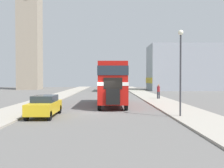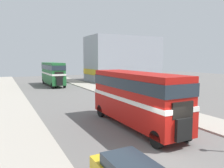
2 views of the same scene
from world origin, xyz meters
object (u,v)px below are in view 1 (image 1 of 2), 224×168
Objects in this scene: bus_distant at (110,79)px; street_lamp at (181,60)px; double_decker_bus at (112,81)px; church_tower at (30,14)px; car_parked_near at (45,106)px; pedestrian_walking at (158,91)px.

street_lamp is (4.48, -36.82, 1.34)m from bus_distant.
church_tower is (-19.72, 37.19, 16.24)m from double_decker_bus.
church_tower reaches higher than car_parked_near.
street_lamp is (-1.48, -14.70, 2.81)m from pedestrian_walking.
double_decker_bus is at bearing 120.06° from street_lamp.
street_lamp reaches higher than car_parked_near.
bus_distant is 36.58m from car_parked_near.
car_parked_near is (-4.86, -7.24, -1.68)m from double_decker_bus.
double_decker_bus is 5.41× the size of pedestrian_walking.
bus_distant is 5.83× the size of pedestrian_walking.
double_decker_bus is at bearing -90.13° from bus_distant.
car_parked_near is 0.11× the size of church_tower.
double_decker_bus is 9.20m from street_lamp.
street_lamp is (4.55, -7.86, 1.51)m from double_decker_bus.
double_decker_bus is 28.96m from bus_distant.
pedestrian_walking reaches higher than car_parked_near.
bus_distant is 26.79m from church_tower.
car_parked_near is (-4.92, -36.20, -1.85)m from bus_distant.
bus_distant is 0.29× the size of church_tower.
church_tower reaches higher than double_decker_bus.
church_tower reaches higher than street_lamp.
double_decker_bus is 8.88m from car_parked_near.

